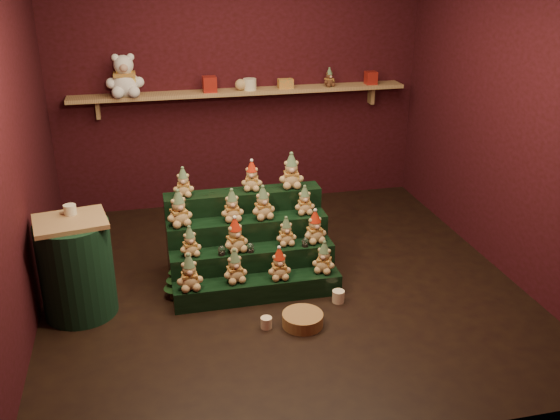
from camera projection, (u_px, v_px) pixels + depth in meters
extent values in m
plane|color=black|center=(281.00, 283.00, 5.47)|extent=(4.00, 4.00, 0.00)
cube|color=black|center=(239.00, 79.00, 6.77)|extent=(4.00, 0.10, 2.80)
cube|color=black|center=(375.00, 235.00, 3.09)|extent=(4.00, 0.10, 2.80)
cube|color=black|center=(6.00, 145.00, 4.50)|extent=(0.10, 4.00, 2.80)
cube|color=black|center=(513.00, 114.00, 5.35)|extent=(0.10, 4.00, 2.80)
cube|color=tan|center=(242.00, 92.00, 6.65)|extent=(3.60, 0.26, 0.04)
cube|color=tan|center=(98.00, 109.00, 6.45)|extent=(0.04, 0.12, 0.20)
cube|color=tan|center=(371.00, 95.00, 7.07)|extent=(0.04, 0.12, 0.20)
cube|color=black|center=(258.00, 289.00, 5.19)|extent=(1.40, 0.22, 0.18)
cube|color=black|center=(253.00, 267.00, 5.36)|extent=(1.40, 0.22, 0.36)
cube|color=black|center=(248.00, 247.00, 5.52)|extent=(1.40, 0.22, 0.54)
cube|color=black|center=(244.00, 228.00, 5.68)|extent=(1.40, 0.22, 0.72)
cylinder|color=black|center=(222.00, 254.00, 5.17)|extent=(0.06, 0.06, 0.02)
sphere|color=white|center=(222.00, 249.00, 5.16)|extent=(0.06, 0.06, 0.06)
cylinder|color=black|center=(251.00, 251.00, 5.22)|extent=(0.06, 0.06, 0.02)
sphere|color=white|center=(250.00, 246.00, 5.21)|extent=(0.06, 0.06, 0.06)
cylinder|color=black|center=(305.00, 245.00, 5.32)|extent=(0.05, 0.05, 0.02)
sphere|color=white|center=(305.00, 241.00, 5.31)|extent=(0.06, 0.06, 0.06)
cube|color=tan|center=(70.00, 221.00, 4.73)|extent=(0.60, 0.53, 0.04)
cylinder|color=black|center=(77.00, 269.00, 4.88)|extent=(0.57, 0.57, 0.78)
cylinder|color=beige|center=(70.00, 210.00, 4.79)|extent=(0.10, 0.10, 0.08)
cylinder|color=#402B16|center=(176.00, 295.00, 5.24)|extent=(0.10, 0.10, 0.05)
cone|color=#153917|center=(175.00, 283.00, 5.19)|extent=(0.20, 0.20, 0.10)
cone|color=#153917|center=(175.00, 276.00, 5.17)|extent=(0.15, 0.15, 0.09)
cone|color=#153917|center=(174.00, 269.00, 5.14)|extent=(0.10, 0.10, 0.07)
cone|color=gold|center=(174.00, 264.00, 5.12)|extent=(0.03, 0.03, 0.03)
cylinder|color=beige|center=(266.00, 323.00, 4.81)|extent=(0.09, 0.09, 0.09)
cylinder|color=beige|center=(338.00, 296.00, 5.16)|extent=(0.10, 0.10, 0.10)
cylinder|color=#A47742|center=(303.00, 319.00, 4.84)|extent=(0.41, 0.41, 0.10)
cube|color=#A32219|center=(210.00, 84.00, 6.52)|extent=(0.14, 0.14, 0.16)
cylinder|color=beige|center=(250.00, 84.00, 6.62)|extent=(0.14, 0.14, 0.12)
cube|color=#A32219|center=(371.00, 78.00, 6.90)|extent=(0.12, 0.12, 0.14)
sphere|color=tan|center=(241.00, 85.00, 6.60)|extent=(0.12, 0.12, 0.12)
cube|color=orange|center=(285.00, 84.00, 6.70)|extent=(0.16, 0.10, 0.10)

